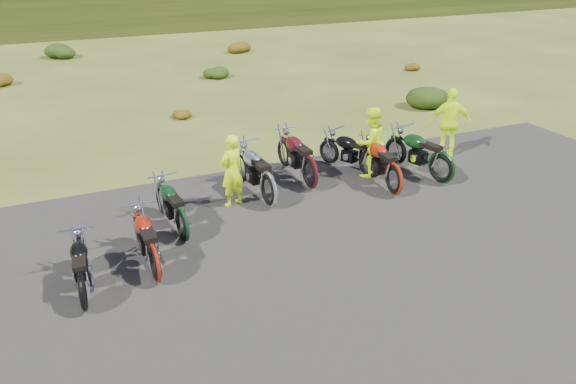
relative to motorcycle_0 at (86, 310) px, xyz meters
name	(u,v)px	position (x,y,z in m)	size (l,w,h in m)	color
ground	(309,236)	(4.49, 0.77, 0.00)	(300.00, 300.00, 0.00)	#384717
gravel_pad	(358,286)	(4.49, -1.23, 0.00)	(20.00, 12.00, 0.04)	black
hill_slope	(78,2)	(4.49, 50.77, 0.00)	(300.00, 46.00, 3.00)	#273A13
shrub_3	(62,49)	(1.19, 22.67, 0.46)	(1.56, 1.56, 0.92)	#1A330C
shrub_4	(180,112)	(4.09, 9.97, 0.23)	(0.77, 0.77, 0.45)	#5F370B
shrub_5	(215,71)	(6.99, 15.27, 0.31)	(1.03, 1.03, 0.61)	#1A330C
shrub_6	(238,45)	(9.89, 20.57, 0.38)	(1.30, 1.30, 0.77)	#5F370B
shrub_7	(429,93)	(12.79, 7.87, 0.46)	(1.56, 1.56, 0.92)	#1A330C
shrub_8	(409,65)	(15.69, 13.17, 0.23)	(0.77, 0.77, 0.45)	#5F370B
motorcycle_0	(86,310)	(0.00, 0.00, 0.00)	(1.89, 0.63, 0.99)	black
motorcycle_1	(157,282)	(1.26, 0.36, 0.00)	(2.03, 0.68, 1.06)	maroon
motorcycle_2	(184,241)	(2.07, 1.62, 0.00)	(2.00, 0.67, 1.05)	black
motorcycle_3	(269,207)	(4.25, 2.38, 0.00)	(2.33, 0.78, 1.22)	silver
motorcycle_4	(310,189)	(5.55, 2.91, 0.00)	(2.32, 0.77, 1.21)	#480C11
motorcycle_5	(370,178)	(7.24, 2.88, 0.00)	(2.05, 0.68, 1.07)	black
motorcycle_6	(393,195)	(7.20, 1.77, 0.00)	(2.22, 0.74, 1.16)	maroon
motorcycle_7	(440,184)	(8.67, 1.87, 0.00)	(2.30, 0.77, 1.20)	black
person_middle	(232,172)	(3.53, 2.78, 0.84)	(0.61, 0.40, 1.68)	#D2FF0D
person_right_a	(370,143)	(7.28, 3.01, 0.90)	(0.87, 0.68, 1.79)	#D2FF0D
person_right_b	(450,123)	(10.05, 3.38, 0.96)	(1.12, 0.47, 1.91)	#D2FF0D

